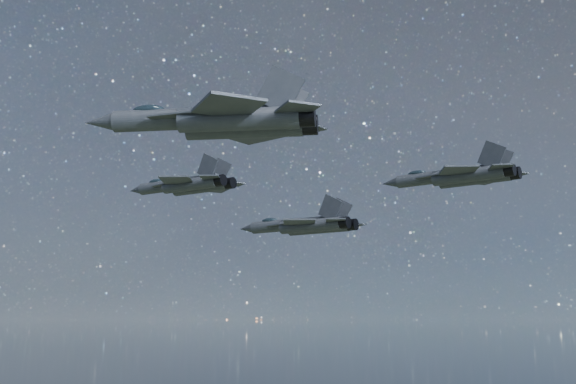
# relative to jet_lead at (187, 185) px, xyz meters

# --- Properties ---
(jet_lead) EXTENTS (16.04, 10.65, 4.08)m
(jet_lead) POSITION_rel_jet_lead_xyz_m (0.00, 0.00, 0.00)
(jet_lead) COLOR #30353C
(jet_left) EXTENTS (17.52, 11.62, 4.46)m
(jet_left) POSITION_rel_jet_lead_xyz_m (12.53, 8.89, -3.91)
(jet_left) COLOR #30353C
(jet_right) EXTENTS (19.94, 14.08, 5.05)m
(jet_right) POSITION_rel_jet_lead_xyz_m (11.49, -24.20, -0.00)
(jet_right) COLOR #30353C
(jet_slot) EXTENTS (15.88, 10.40, 4.09)m
(jet_slot) POSITION_rel_jet_lead_xyz_m (31.07, -1.10, -0.45)
(jet_slot) COLOR #30353C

